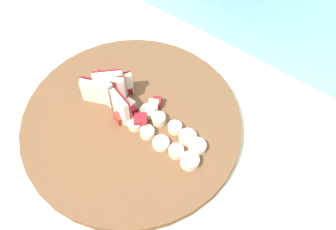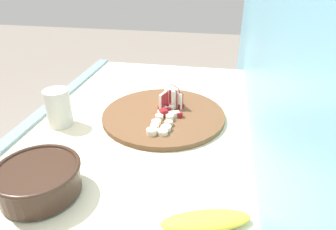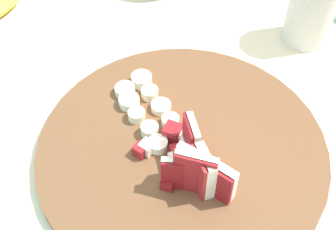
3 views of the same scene
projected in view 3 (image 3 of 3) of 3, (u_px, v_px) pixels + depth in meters
tiled_countertop at (183, 222)px, 1.02m from camera, size 1.18×0.67×0.87m
cutting_board at (182, 150)px, 0.60m from camera, size 0.38×0.38×0.02m
apple_wedge_fan at (197, 168)px, 0.54m from camera, size 0.11×0.07×0.07m
apple_dice_pile at (174, 150)px, 0.58m from camera, size 0.09×0.08×0.02m
banana_slice_rows at (148, 109)px, 0.63m from camera, size 0.14×0.06×0.02m
small_jar at (311, 11)px, 0.71m from camera, size 0.07×0.07×0.11m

